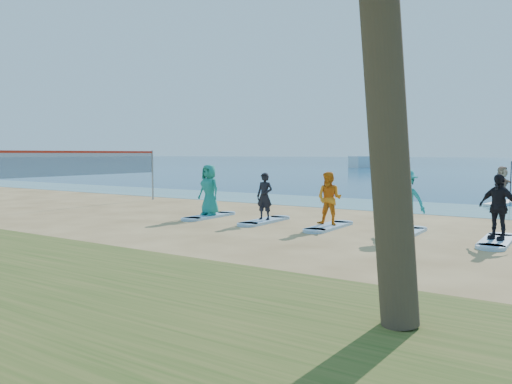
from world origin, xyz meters
The scene contains 16 objects.
ground centered at (0.00, 0.00, 0.00)m, with size 600.00×600.00×0.00m, color tan.
shallow_water centered at (0.00, 10.50, 0.01)m, with size 600.00×600.00×0.00m, color teal.
volleyball_net centered at (-9.59, 2.32, 1.90)m, with size 0.10×9.09×2.50m.
paddleboard centered at (5.67, 13.79, 0.06)m, with size 0.70×3.00×0.12m, color silver.
paddleboarder centered at (5.67, 13.79, 0.95)m, with size 1.53×0.49×1.65m, color tan.
boat_offshore_a centered at (-21.08, 67.97, 0.00)m, with size 2.16×7.02×1.91m, color silver.
surfboard_0 centered at (-2.75, 2.82, 0.04)m, with size 0.70×2.20×0.09m, color #8FB9DE.
student_0 centered at (-2.75, 2.82, 1.02)m, with size 0.91×0.59×1.86m, color #1A8277.
surfboard_1 centered at (-0.34, 2.82, 0.04)m, with size 0.70×2.20×0.09m, color #8FB9DE.
student_1 centered at (-0.34, 2.82, 0.89)m, with size 0.59×0.39×1.61m, color black.
surfboard_2 centered at (2.07, 2.82, 0.04)m, with size 0.70×2.20×0.09m, color #8FB9DE.
student_2 centered at (2.07, 2.82, 0.93)m, with size 0.82×0.64×1.69m, color orange.
surfboard_3 centered at (4.48, 2.82, 0.04)m, with size 0.70×2.20×0.09m, color #8FB9DE.
student_3 centered at (4.48, 2.82, 1.00)m, with size 1.17×0.67×1.81m, color teal.
surfboard_4 centered at (6.89, 2.82, 0.04)m, with size 0.70×2.20×0.09m, color #8FB9DE.
student_4 centered at (6.89, 2.82, 0.96)m, with size 1.01×0.42×1.73m, color black.
Camera 1 is at (8.66, -11.55, 2.35)m, focal length 35.00 mm.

